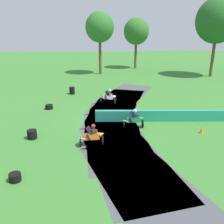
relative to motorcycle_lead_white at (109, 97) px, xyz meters
The scene contains 14 objects.
ground_plane 5.04m from the motorcycle_lead_white, 89.85° to the right, with size 120.00×120.00×0.00m, color #38752D.
track_asphalt 5.13m from the motorcycle_lead_white, 81.38° to the right, with size 8.29×27.07×0.01m.
safety_barrier 7.97m from the motorcycle_lead_white, 41.32° to the right, with size 0.30×14.55×0.90m, color #239375.
motorcycle_lead_white is the anchor object (origin of this frame).
motorcycle_chase_green 6.49m from the motorcycle_lead_white, 75.40° to the right, with size 1.69×0.76×1.43m.
motorcycle_trailing_orange 9.18m from the motorcycle_lead_white, 98.78° to the right, with size 1.68×0.80×1.43m.
tire_stack_near 5.38m from the motorcycle_lead_white, 138.00° to the left, with size 0.60×0.60×0.80m.
tire_stack_mid_a 5.80m from the motorcycle_lead_white, 163.76° to the right, with size 0.68×0.68×0.40m.
tire_stack_mid_b 9.64m from the motorcycle_lead_white, 124.72° to the right, with size 0.64×0.64×0.60m.
tire_stack_far 13.73m from the motorcycle_lead_white, 111.76° to the right, with size 0.58×0.58×0.40m.
traffic_cone 9.87m from the motorcycle_lead_white, 50.56° to the right, with size 0.28×0.28×0.44m, color orange.
tree_far_left 22.84m from the motorcycle_lead_white, 75.17° to the left, with size 4.39×4.39×8.73m.
tree_far_right 17.32m from the motorcycle_lead_white, 92.62° to the left, with size 4.35×4.35×9.40m.
tree_mid_rise 21.91m from the motorcycle_lead_white, 39.18° to the left, with size 6.11×6.11×11.22m.
Camera 1 is at (-0.91, -18.13, 7.09)m, focal length 39.15 mm.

